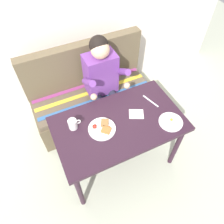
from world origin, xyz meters
TOP-DOWN VIEW (x-y plane):
  - ground_plane at (0.00, 0.00)m, footprint 8.00×8.00m
  - back_wall at (0.00, 1.27)m, footprint 4.40×0.10m
  - table at (0.00, 0.00)m, footprint 1.20×0.70m
  - couch at (0.00, 0.76)m, footprint 1.44×0.56m
  - person at (0.10, 0.59)m, footprint 0.45×0.61m
  - plate_breakfast at (-0.17, 0.00)m, footprint 0.25×0.25m
  - plate_eggs at (0.43, -0.20)m, footprint 0.22×0.22m
  - coffee_mug at (-0.39, 0.13)m, footprint 0.12×0.08m
  - napkin at (0.19, 0.02)m, footprint 0.17×0.16m
  - knife at (0.40, 0.10)m, footprint 0.07×0.20m

SIDE VIEW (x-z plane):
  - ground_plane at x=0.00m, z-range 0.00..0.00m
  - couch at x=0.00m, z-range -0.17..0.83m
  - table at x=0.00m, z-range 0.28..1.01m
  - knife at x=0.40m, z-range 0.73..0.73m
  - napkin at x=0.19m, z-range 0.73..0.74m
  - plate_eggs at x=0.43m, z-range 0.72..0.76m
  - person at x=0.10m, z-range 0.13..1.35m
  - plate_breakfast at x=-0.17m, z-range 0.72..0.77m
  - coffee_mug at x=-0.39m, z-range 0.73..0.83m
  - back_wall at x=0.00m, z-range 0.00..2.60m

